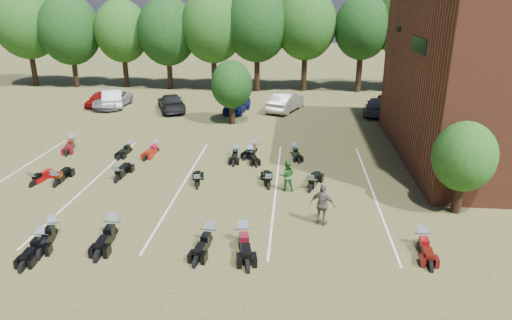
# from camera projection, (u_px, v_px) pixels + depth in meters

# --- Properties ---
(ground) EXTENTS (160.00, 160.00, 0.00)m
(ground) POSITION_uv_depth(u_px,v_px,m) (230.00, 213.00, 21.27)
(ground) COLOR brown
(ground) RESTS_ON ground
(car_0) EXTENTS (1.73, 3.83, 1.28)m
(car_0) POSITION_uv_depth(u_px,v_px,m) (100.00, 99.00, 41.38)
(car_0) COLOR maroon
(car_0) RESTS_ON ground
(car_1) EXTENTS (3.26, 5.06, 1.58)m
(car_1) POSITION_uv_depth(u_px,v_px,m) (112.00, 98.00, 41.15)
(car_1) COLOR silver
(car_1) RESTS_ON ground
(car_2) EXTENTS (2.40, 4.87, 1.33)m
(car_2) POSITION_uv_depth(u_px,v_px,m) (112.00, 100.00, 40.87)
(car_2) COLOR gray
(car_2) RESTS_ON ground
(car_3) EXTENTS (3.76, 5.42, 1.46)m
(car_3) POSITION_uv_depth(u_px,v_px,m) (171.00, 103.00, 39.65)
(car_3) COLOR black
(car_3) RESTS_ON ground
(car_4) EXTENTS (2.27, 4.22, 1.37)m
(car_4) POSITION_uv_depth(u_px,v_px,m) (237.00, 104.00, 39.25)
(car_4) COLOR #0B1450
(car_4) RESTS_ON ground
(car_5) EXTENTS (3.38, 5.13, 1.60)m
(car_5) POSITION_uv_depth(u_px,v_px,m) (286.00, 102.00, 39.59)
(car_5) COLOR #A9A8A4
(car_5) RESTS_ON ground
(car_6) EXTENTS (3.53, 6.09, 1.60)m
(car_6) POSITION_uv_depth(u_px,v_px,m) (393.00, 105.00, 38.37)
(car_6) COLOR #580805
(car_6) RESTS_ON ground
(car_7) EXTENTS (3.15, 5.15, 1.39)m
(car_7) POSITION_uv_depth(u_px,v_px,m) (377.00, 106.00, 38.53)
(car_7) COLOR #3C3B41
(car_7) RESTS_ON ground
(person_green) EXTENTS (0.82, 0.65, 1.64)m
(person_green) POSITION_uv_depth(u_px,v_px,m) (287.00, 176.00, 23.42)
(person_green) COLOR #266325
(person_green) RESTS_ON ground
(person_grey) EXTENTS (1.23, 0.90, 1.94)m
(person_grey) POSITION_uv_depth(u_px,v_px,m) (323.00, 205.00, 19.85)
(person_grey) COLOR #58544B
(person_grey) RESTS_ON ground
(motorcycle_1) EXTENTS (1.12, 2.38, 1.28)m
(motorcycle_1) POSITION_uv_depth(u_px,v_px,m) (54.00, 236.00, 19.22)
(motorcycle_1) COLOR black
(motorcycle_1) RESTS_ON ground
(motorcycle_2) EXTENTS (0.88, 2.23, 1.22)m
(motorcycle_2) POSITION_uv_depth(u_px,v_px,m) (42.00, 247.00, 18.36)
(motorcycle_2) COLOR black
(motorcycle_2) RESTS_ON ground
(motorcycle_3) EXTENTS (0.88, 2.49, 1.37)m
(motorcycle_3) POSITION_uv_depth(u_px,v_px,m) (114.00, 236.00, 19.23)
(motorcycle_3) COLOR black
(motorcycle_3) RESTS_ON ground
(motorcycle_4) EXTENTS (0.97, 2.32, 1.26)m
(motorcycle_4) POSITION_uv_depth(u_px,v_px,m) (209.00, 243.00, 18.70)
(motorcycle_4) COLOR black
(motorcycle_4) RESTS_ON ground
(motorcycle_5) EXTENTS (1.27, 2.63, 1.41)m
(motorcycle_5) POSITION_uv_depth(u_px,v_px,m) (243.00, 244.00, 18.63)
(motorcycle_5) COLOR black
(motorcycle_5) RESTS_ON ground
(motorcycle_6) EXTENTS (0.79, 2.22, 1.22)m
(motorcycle_6) POSITION_uv_depth(u_px,v_px,m) (421.00, 247.00, 18.41)
(motorcycle_6) COLOR #490D0A
(motorcycle_6) RESTS_ON ground
(motorcycle_7) EXTENTS (1.04, 2.18, 1.17)m
(motorcycle_7) POSITION_uv_depth(u_px,v_px,m) (34.00, 186.00, 24.27)
(motorcycle_7) COLOR maroon
(motorcycle_7) RESTS_ON ground
(motorcycle_8) EXTENTS (0.83, 2.30, 1.26)m
(motorcycle_8) POSITION_uv_depth(u_px,v_px,m) (57.00, 186.00, 24.28)
(motorcycle_8) COLOR black
(motorcycle_8) RESTS_ON ground
(motorcycle_9) EXTENTS (0.81, 2.38, 1.31)m
(motorcycle_9) POSITION_uv_depth(u_px,v_px,m) (118.00, 181.00, 24.87)
(motorcycle_9) COLOR black
(motorcycle_9) RESTS_ON ground
(motorcycle_10) EXTENTS (0.97, 2.08, 1.12)m
(motorcycle_10) POSITION_uv_depth(u_px,v_px,m) (197.00, 188.00, 24.04)
(motorcycle_10) COLOR black
(motorcycle_10) RESTS_ON ground
(motorcycle_11) EXTENTS (0.95, 2.18, 1.18)m
(motorcycle_11) POSITION_uv_depth(u_px,v_px,m) (268.00, 188.00, 24.00)
(motorcycle_11) COLOR black
(motorcycle_11) RESTS_ON ground
(motorcycle_13) EXTENTS (1.33, 2.44, 1.30)m
(motorcycle_13) POSITION_uv_depth(u_px,v_px,m) (310.00, 191.00, 23.67)
(motorcycle_13) COLOR black
(motorcycle_13) RESTS_ON ground
(motorcycle_14) EXTENTS (1.21, 2.37, 1.26)m
(motorcycle_14) POSITION_uv_depth(u_px,v_px,m) (73.00, 147.00, 30.37)
(motorcycle_14) COLOR #4F0B11
(motorcycle_14) RESTS_ON ground
(motorcycle_15) EXTENTS (1.01, 2.23, 1.20)m
(motorcycle_15) POSITION_uv_depth(u_px,v_px,m) (157.00, 152.00, 29.44)
(motorcycle_15) COLOR maroon
(motorcycle_15) RESTS_ON ground
(motorcycle_16) EXTENTS (0.86, 2.11, 1.15)m
(motorcycle_16) POSITION_uv_depth(u_px,v_px,m) (130.00, 152.00, 29.51)
(motorcycle_16) COLOR black
(motorcycle_16) RESTS_ON ground
(motorcycle_17) EXTENTS (1.30, 2.23, 1.19)m
(motorcycle_17) POSITION_uv_depth(u_px,v_px,m) (255.00, 152.00, 29.46)
(motorcycle_17) COLOR black
(motorcycle_17) RESTS_ON ground
(motorcycle_18) EXTENTS (1.24, 2.19, 1.16)m
(motorcycle_18) POSITION_uv_depth(u_px,v_px,m) (251.00, 158.00, 28.39)
(motorcycle_18) COLOR black
(motorcycle_18) RESTS_ON ground
(motorcycle_19) EXTENTS (0.75, 2.14, 1.18)m
(motorcycle_19) POSITION_uv_depth(u_px,v_px,m) (236.00, 157.00, 28.58)
(motorcycle_19) COLOR black
(motorcycle_19) RESTS_ON ground
(motorcycle_20) EXTENTS (1.01, 2.10, 1.12)m
(motorcycle_20) POSITION_uv_depth(u_px,v_px,m) (294.00, 155.00, 28.97)
(motorcycle_20) COLOR black
(motorcycle_20) RESTS_ON ground
(tree_line) EXTENTS (56.00, 6.00, 9.79)m
(tree_line) POSITION_uv_depth(u_px,v_px,m) (259.00, 29.00, 46.34)
(tree_line) COLOR black
(tree_line) RESTS_ON ground
(young_tree_near_building) EXTENTS (2.80, 2.80, 4.16)m
(young_tree_near_building) POSITION_uv_depth(u_px,v_px,m) (464.00, 157.00, 20.42)
(young_tree_near_building) COLOR black
(young_tree_near_building) RESTS_ON ground
(young_tree_midfield) EXTENTS (3.20, 3.20, 4.70)m
(young_tree_midfield) POSITION_uv_depth(u_px,v_px,m) (232.00, 85.00, 34.88)
(young_tree_midfield) COLOR black
(young_tree_midfield) RESTS_ON ground
(parking_lines) EXTENTS (20.10, 14.00, 0.01)m
(parking_lines) POSITION_uv_depth(u_px,v_px,m) (182.00, 185.00, 24.32)
(parking_lines) COLOR silver
(parking_lines) RESTS_ON ground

